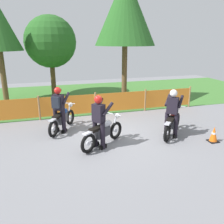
% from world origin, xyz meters
% --- Properties ---
extents(ground, '(24.00, 24.00, 0.02)m').
position_xyz_m(ground, '(0.00, 0.00, -0.01)').
color(ground, gray).
extents(grass_verge, '(24.00, 7.81, 0.01)m').
position_xyz_m(grass_verge, '(0.00, 6.42, 0.01)').
color(grass_verge, '#427A33').
rests_on(grass_verge, ground).
extents(barrier_fence, '(9.75, 0.08, 1.05)m').
position_xyz_m(barrier_fence, '(-0.00, 2.51, 0.54)').
color(barrier_fence, '#997547').
rests_on(barrier_fence, ground).
extents(tree_near_left, '(2.96, 2.96, 4.63)m').
position_xyz_m(tree_near_left, '(-1.57, 7.09, 3.14)').
color(tree_near_left, brown).
rests_on(tree_near_left, ground).
extents(tree_near_right, '(3.11, 3.11, 6.42)m').
position_xyz_m(tree_near_right, '(2.06, 4.55, 4.67)').
color(tree_near_right, brown).
rests_on(tree_near_right, ground).
extents(motorcycle_lead, '(1.46, 1.51, 0.94)m').
position_xyz_m(motorcycle_lead, '(2.13, -0.51, 0.46)').
color(motorcycle_lead, black).
rests_on(motorcycle_lead, ground).
extents(motorcycle_trailing, '(1.66, 1.22, 0.93)m').
position_xyz_m(motorcycle_trailing, '(-0.46, -0.68, 0.45)').
color(motorcycle_trailing, black).
rests_on(motorcycle_trailing, ground).
extents(motorcycle_third, '(1.13, 1.70, 0.92)m').
position_xyz_m(motorcycle_third, '(-1.60, 1.04, 0.45)').
color(motorcycle_third, black).
rests_on(motorcycle_third, ground).
extents(rider_lead, '(0.73, 0.73, 1.69)m').
position_xyz_m(rider_lead, '(2.00, -0.65, 0.92)').
color(rider_lead, black).
rests_on(rider_lead, ground).
extents(rider_trailing, '(0.73, 0.72, 1.69)m').
position_xyz_m(rider_trailing, '(-0.61, -0.79, 0.92)').
color(rider_trailing, black).
rests_on(rider_trailing, ground).
extents(rider_third, '(0.71, 0.79, 1.69)m').
position_xyz_m(rider_third, '(-1.71, 0.86, 0.95)').
color(rider_third, black).
rests_on(rider_third, ground).
extents(traffic_cone, '(0.32, 0.32, 0.53)m').
position_xyz_m(traffic_cone, '(3.14, -1.45, 0.26)').
color(traffic_cone, black).
rests_on(traffic_cone, ground).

